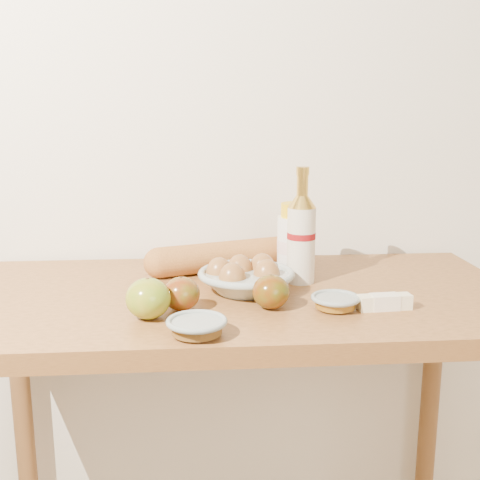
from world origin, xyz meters
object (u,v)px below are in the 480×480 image
object	(u,v)px
bourbon_bottle	(301,236)
cream_bottle	(295,242)
egg_bowl	(245,278)
table	(239,345)
baguette	(231,255)

from	to	relation	value
bourbon_bottle	cream_bottle	bearing A→B (deg)	87.82
cream_bottle	egg_bowl	world-z (taller)	cream_bottle
table	baguette	bearing A→B (deg)	91.82
cream_bottle	egg_bowl	xyz separation A→B (m)	(-0.13, -0.13, -0.05)
table	baguette	world-z (taller)	baguette
cream_bottle	bourbon_bottle	bearing A→B (deg)	-88.15
baguette	cream_bottle	bearing A→B (deg)	-35.94
table	bourbon_bottle	distance (m)	0.28
egg_bowl	table	bearing A→B (deg)	-171.91
table	cream_bottle	size ratio (longest dim) A/B	7.11
table	egg_bowl	xyz separation A→B (m)	(0.01, 0.00, 0.15)
egg_bowl	baguette	xyz separation A→B (m)	(-0.02, 0.17, 0.01)
table	bourbon_bottle	size ratio (longest dim) A/B	4.62
cream_bottle	baguette	xyz separation A→B (m)	(-0.15, 0.05, -0.04)
cream_bottle	baguette	bearing A→B (deg)	162.68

